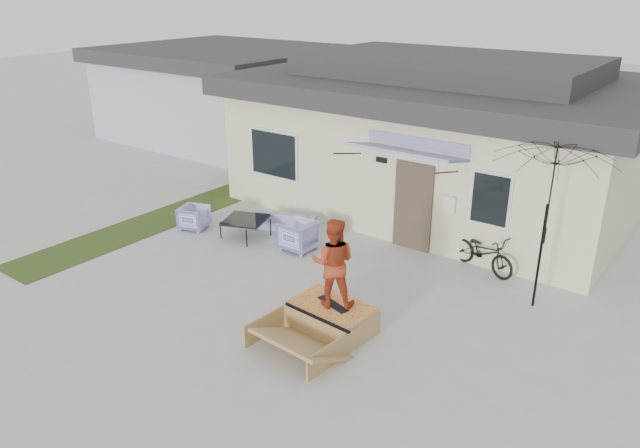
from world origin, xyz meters
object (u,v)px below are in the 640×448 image
Objects in this scene: coffee_table at (246,228)px; patio_umbrella at (545,222)px; skater at (333,261)px; loveseat at (284,216)px; armchair_right at (298,234)px; skate_ramp at (331,317)px; bicycle at (484,248)px; skateboard at (333,304)px; armchair_left at (194,216)px.

patio_umbrella is at bearing 6.93° from coffee_table.
skater is (-2.65, -2.99, -0.41)m from patio_umbrella.
coffee_table is (-0.37, -1.04, -0.07)m from loveseat.
armchair_right is (1.13, -0.85, 0.08)m from loveseat.
skate_ramp reaches higher than coffee_table.
bicycle reaches higher than loveseat.
coffee_table is 0.59× the size of skater.
loveseat is 2.16× the size of skateboard.
patio_umbrella is at bearing -100.03° from armchair_left.
patio_umbrella reaches higher than skater.
skate_ramp is (-1.23, -3.94, -0.28)m from bicycle.
loveseat is 2.29m from armchair_left.
skater is (4.17, -2.16, 1.10)m from coffee_table.
skater is at bearing 90.00° from skate_ramp.
armchair_right is 1.52m from coffee_table.
skater is at bearing 3.61° from skateboard.
patio_umbrella is (6.82, 0.83, 1.51)m from coffee_table.
coffee_table is 0.50× the size of skate_ramp.
skater is (-1.23, -3.89, 0.82)m from bicycle.
coffee_table is at bearing -93.35° from armchair_left.
armchair_right is 0.81× the size of coffee_table.
armchair_right is 1.07× the size of skateboard.
coffee_table is at bearing 156.49° from skate_ramp.
patio_umbrella reaches higher than coffee_table.
skateboard is (3.80, -3.21, 0.20)m from loveseat.
armchair_left reaches higher than loveseat.
skateboard is at bearing -41.94° from skater.
skate_ramp is (2.67, -2.41, -0.15)m from armchair_right.
bicycle is at bearing 90.14° from skateboard.
armchair_right is at bearing 156.18° from skateboard.
skateboard reaches higher than skate_ramp.
skate_ramp is 1.10m from skater.
patio_umbrella is at bearing 66.14° from skateboard.
patio_umbrella is 4.02m from skater.
loveseat is at bearing 70.36° from coffee_table.
armchair_right is 0.40× the size of skate_ramp.
armchair_right is at bearing -69.38° from skater.
loveseat reaches higher than skate_ramp.
bicycle reaches higher than coffee_table.
patio_umbrella is 3.41× the size of skateboard.
armchair_right is at bearing -97.21° from armchair_left.
bicycle is 4.08m from skateboard.
loveseat is at bearing -69.91° from armchair_left.
armchair_right is at bearing 7.44° from coffee_table.
patio_umbrella reaches higher than armchair_right.
skater reaches higher than armchair_right.
skater reaches higher than bicycle.
armchair_left is 0.35× the size of skate_ramp.
bicycle is at bearing 166.65° from loveseat.
patio_umbrella is at bearing 97.01° from armchair_right.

